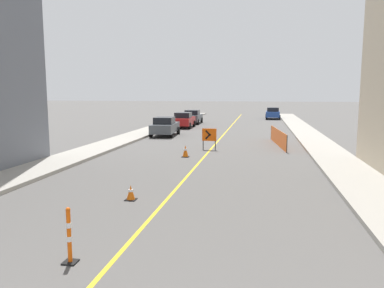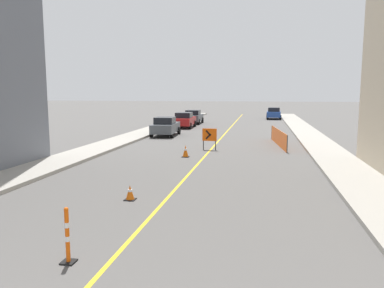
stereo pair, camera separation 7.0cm
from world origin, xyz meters
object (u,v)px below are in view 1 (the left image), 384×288
at_px(traffic_cone_third, 185,151).
at_px(delineator_post_front, 69,239).
at_px(parked_car_curb_far, 193,117).
at_px(parked_car_opposite_side, 273,113).
at_px(traffic_cone_second, 131,193).
at_px(arrow_barricade_primary, 209,136).
at_px(parked_car_curb_mid, 184,120).
at_px(parked_car_curb_near, 165,126).

height_order(traffic_cone_third, delineator_post_front, delineator_post_front).
distance_m(delineator_post_front, parked_car_curb_far, 36.31).
bearing_deg(parked_car_opposite_side, traffic_cone_second, -96.16).
bearing_deg(delineator_post_front, parked_car_curb_far, 96.08).
bearing_deg(arrow_barricade_primary, traffic_cone_second, -92.11).
xyz_separation_m(parked_car_curb_far, parked_car_opposite_side, (9.51, 9.33, 0.00)).
bearing_deg(parked_car_curb_mid, parked_car_curb_near, -91.83).
bearing_deg(parked_car_curb_far, traffic_cone_second, -84.64).
distance_m(traffic_cone_second, delineator_post_front, 4.80).
bearing_deg(parked_car_curb_far, delineator_post_front, -84.97).
xyz_separation_m(delineator_post_front, parked_car_curb_far, (-3.85, 36.11, 0.26)).
relative_size(traffic_cone_second, arrow_barricade_primary, 0.38).
relative_size(traffic_cone_second, parked_car_curb_far, 0.12).
xyz_separation_m(parked_car_curb_mid, parked_car_opposite_side, (9.50, 14.57, 0.00)).
bearing_deg(parked_car_curb_mid, traffic_cone_second, -83.40).
distance_m(traffic_cone_third, parked_car_curb_near, 10.68).
xyz_separation_m(arrow_barricade_primary, parked_car_curb_near, (-4.73, 7.09, -0.12)).
height_order(traffic_cone_second, arrow_barricade_primary, arrow_barricade_primary).
bearing_deg(parked_car_curb_far, traffic_cone_third, -81.82).
xyz_separation_m(traffic_cone_second, traffic_cone_third, (0.16, 8.73, 0.08)).
bearing_deg(delineator_post_front, arrow_barricade_primary, 87.22).
bearing_deg(parked_car_curb_mid, parked_car_opposite_side, 55.81).
height_order(traffic_cone_second, parked_car_curb_near, parked_car_curb_near).
bearing_deg(parked_car_opposite_side, parked_car_curb_mid, -120.89).
relative_size(traffic_cone_second, traffic_cone_third, 0.76).
xyz_separation_m(arrow_barricade_primary, parked_car_curb_mid, (-4.64, 14.47, -0.12)).
xyz_separation_m(traffic_cone_second, parked_car_curb_mid, (-3.51, 26.09, 0.55)).
relative_size(traffic_cone_third, delineator_post_front, 0.55).
distance_m(traffic_cone_second, parked_car_curb_far, 31.53).
xyz_separation_m(traffic_cone_third, parked_car_curb_far, (-3.68, 22.60, 0.46)).
bearing_deg(traffic_cone_second, traffic_cone_third, 88.98).
xyz_separation_m(delineator_post_front, parked_car_curb_near, (-3.94, 23.49, 0.26)).
relative_size(delineator_post_front, parked_car_curb_far, 0.29).
relative_size(arrow_barricade_primary, parked_car_curb_near, 0.31).
bearing_deg(traffic_cone_third, arrow_barricade_primary, 71.51).
relative_size(delineator_post_front, parked_car_curb_near, 0.28).
distance_m(traffic_cone_second, parked_car_curb_mid, 26.33).
distance_m(arrow_barricade_primary, parked_car_curb_mid, 15.19).
relative_size(parked_car_curb_far, parked_car_opposite_side, 0.99).
bearing_deg(traffic_cone_third, delineator_post_front, -89.28).
xyz_separation_m(parked_car_curb_near, parked_car_opposite_side, (9.60, 21.95, 0.00)).
distance_m(parked_car_curb_far, parked_car_opposite_side, 13.32).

